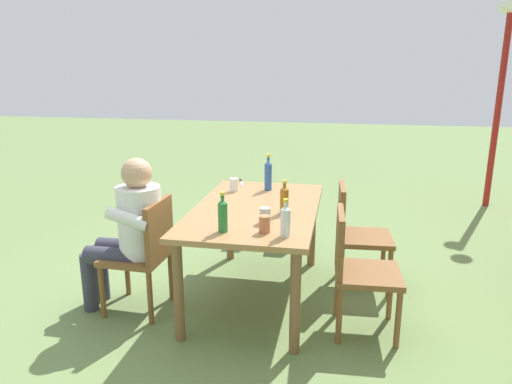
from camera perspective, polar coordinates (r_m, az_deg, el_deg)
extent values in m
plane|color=#6B844C|center=(3.94, 0.00, -12.39)|extent=(24.00, 24.00, 0.00)
cube|color=#A37547|center=(3.66, 0.00, -2.12)|extent=(1.59, 0.94, 0.04)
cylinder|color=brown|center=(4.52, -3.16, -3.79)|extent=(0.07, 0.07, 0.72)
cylinder|color=brown|center=(3.26, -9.31, -11.75)|extent=(0.07, 0.07, 0.72)
cylinder|color=brown|center=(4.41, 6.74, -4.38)|extent=(0.07, 0.07, 0.72)
cylinder|color=brown|center=(3.10, 4.73, -13.09)|extent=(0.07, 0.07, 0.72)
cube|color=brown|center=(3.70, -14.23, -7.47)|extent=(0.46, 0.46, 0.04)
cube|color=brown|center=(3.53, -11.57, -4.39)|extent=(0.42, 0.06, 0.42)
cylinder|color=brown|center=(4.02, -15.24, -9.14)|extent=(0.04, 0.04, 0.41)
cylinder|color=brown|center=(3.73, -18.01, -11.38)|extent=(0.04, 0.04, 0.41)
cylinder|color=brown|center=(3.87, -10.18, -9.85)|extent=(0.04, 0.04, 0.41)
cylinder|color=brown|center=(3.56, -12.61, -12.29)|extent=(0.04, 0.04, 0.41)
cube|color=brown|center=(3.38, 13.30, -9.58)|extent=(0.46, 0.46, 0.04)
cube|color=brown|center=(3.28, 10.05, -5.84)|extent=(0.42, 0.06, 0.42)
cylinder|color=brown|center=(3.34, 16.71, -14.49)|extent=(0.04, 0.04, 0.41)
cylinder|color=brown|center=(3.67, 15.83, -11.60)|extent=(0.04, 0.04, 0.41)
cylinder|color=brown|center=(3.30, 9.97, -14.43)|extent=(0.04, 0.04, 0.41)
cylinder|color=brown|center=(3.64, 9.78, -11.50)|extent=(0.04, 0.04, 0.41)
cube|color=brown|center=(4.05, 12.93, -5.40)|extent=(0.47, 0.47, 0.04)
cube|color=brown|center=(3.96, 10.24, -2.20)|extent=(0.42, 0.06, 0.42)
cylinder|color=brown|center=(3.98, 15.75, -9.44)|extent=(0.04, 0.04, 0.41)
cylinder|color=brown|center=(4.33, 15.05, -7.37)|extent=(0.04, 0.04, 0.41)
cylinder|color=brown|center=(3.94, 10.20, -9.35)|extent=(0.04, 0.04, 0.41)
cylinder|color=brown|center=(4.29, 9.98, -7.27)|extent=(0.04, 0.04, 0.41)
cylinder|color=white|center=(3.58, -13.79, -3.41)|extent=(0.32, 0.32, 0.52)
sphere|color=tan|center=(3.49, -14.16, 2.20)|extent=(0.22, 0.22, 0.22)
cylinder|color=#383847|center=(3.83, -15.74, -6.47)|extent=(0.14, 0.40, 0.14)
cylinder|color=#383847|center=(4.00, -18.12, -9.19)|extent=(0.11, 0.11, 0.45)
cylinder|color=white|center=(3.72, -12.68, -1.37)|extent=(0.09, 0.31, 0.16)
cylinder|color=#383847|center=(3.68, -16.98, -7.45)|extent=(0.14, 0.40, 0.14)
cylinder|color=#383847|center=(3.86, -19.40, -10.22)|extent=(0.11, 0.11, 0.45)
cylinder|color=white|center=(3.39, -15.18, -3.14)|extent=(0.09, 0.31, 0.16)
cylinder|color=#2D56A3|center=(4.12, 1.47, 1.79)|extent=(0.06, 0.06, 0.23)
cone|color=#2D56A3|center=(4.10, 1.48, 3.57)|extent=(0.06, 0.06, 0.03)
cylinder|color=#2D56A3|center=(4.09, 1.48, 4.01)|extent=(0.03, 0.03, 0.03)
cylinder|color=yellow|center=(4.09, 1.48, 4.40)|extent=(0.03, 0.03, 0.03)
cylinder|color=#287A38|center=(3.10, -4.01, -3.07)|extent=(0.06, 0.06, 0.19)
cone|color=#287A38|center=(3.07, -4.05, -1.11)|extent=(0.06, 0.06, 0.03)
cylinder|color=#287A38|center=(3.07, -4.06, -0.63)|extent=(0.03, 0.03, 0.03)
cylinder|color=yellow|center=(3.06, -4.07, -0.19)|extent=(0.03, 0.03, 0.02)
cylinder|color=#996019|center=(3.49, 3.41, -1.13)|extent=(0.06, 0.06, 0.18)
cone|color=#996019|center=(3.46, 3.44, 0.50)|extent=(0.06, 0.06, 0.03)
cylinder|color=#996019|center=(3.45, 3.44, 0.91)|extent=(0.03, 0.03, 0.03)
cylinder|color=yellow|center=(3.45, 3.45, 1.27)|extent=(0.03, 0.03, 0.02)
cylinder|color=white|center=(3.02, 3.55, -3.74)|extent=(0.06, 0.06, 0.18)
cone|color=white|center=(2.99, 3.58, -1.89)|extent=(0.06, 0.06, 0.02)
cylinder|color=white|center=(2.98, 3.59, -1.43)|extent=(0.03, 0.03, 0.02)
cylinder|color=yellow|center=(2.97, 3.60, -1.02)|extent=(0.03, 0.03, 0.02)
cylinder|color=white|center=(4.10, -2.68, 0.86)|extent=(0.07, 0.07, 0.12)
cylinder|color=#B2B7BC|center=(3.28, 1.10, -2.83)|extent=(0.08, 0.08, 0.11)
cylinder|color=#BC6B47|center=(3.09, 1.04, -3.89)|extent=(0.07, 0.07, 0.11)
cube|color=silver|center=(4.37, -1.75, 1.04)|extent=(0.18, 0.07, 0.01)
cube|color=black|center=(4.48, -1.86, 1.41)|extent=(0.08, 0.04, 0.01)
cube|color=#2D4784|center=(5.00, 4.08, -3.78)|extent=(0.33, 0.19, 0.41)
cube|color=navy|center=(5.04, 2.66, -4.50)|extent=(0.23, 0.06, 0.18)
cube|color=#47663D|center=(5.08, -0.89, -3.53)|extent=(0.28, 0.18, 0.39)
cube|color=#395130|center=(5.13, -2.22, -4.19)|extent=(0.20, 0.06, 0.17)
cylinder|color=maroon|center=(6.82, 27.02, 8.34)|extent=(0.08, 0.08, 2.42)
sphere|color=white|center=(7.00, 27.95, 19.20)|extent=(0.20, 0.20, 0.20)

